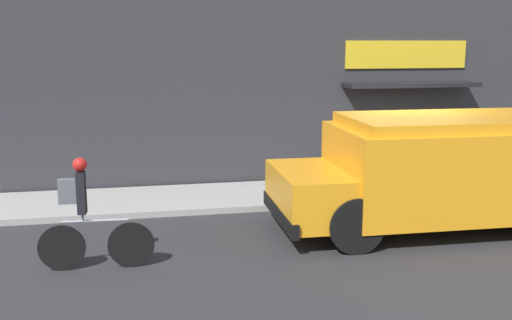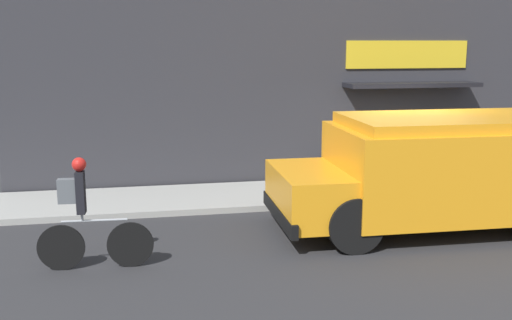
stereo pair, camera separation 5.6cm
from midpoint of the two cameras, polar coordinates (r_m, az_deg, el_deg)
ground_plane at (r=12.94m, az=13.61°, el=-4.08°), size 70.00×70.00×0.00m
sidewalk at (r=13.86m, az=11.77°, el=-2.71°), size 28.00×2.14×0.12m
storefront at (r=14.63m, az=10.36°, el=7.55°), size 16.68×0.93×4.90m
school_bus at (r=11.26m, az=17.18°, el=-0.79°), size 5.63×2.88×2.04m
cyclist at (r=9.18m, az=-15.97°, el=-5.25°), size 1.70×0.21×1.70m
trash_bin at (r=14.02m, az=7.97°, el=-0.54°), size 0.60×0.60×0.78m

